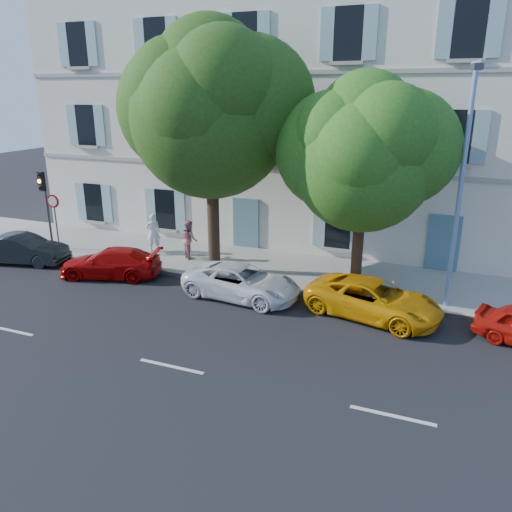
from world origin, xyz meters
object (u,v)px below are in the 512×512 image
at_px(car_yellow_supercar, 373,299).
at_px(tree_right, 363,161).
at_px(car_white_coupe, 242,282).
at_px(pedestrian_b, 189,239).
at_px(road_sign, 54,211).
at_px(car_dark_sedan, 23,249).
at_px(tree_left, 211,118).
at_px(pedestrian_a, 153,232).
at_px(street_lamp, 462,177).
at_px(car_red_coupe, 111,263).
at_px(traffic_light, 44,194).

xyz_separation_m(car_yellow_supercar, tree_right, (-0.90, 1.53, 4.36)).
bearing_deg(car_white_coupe, pedestrian_b, 57.12).
bearing_deg(road_sign, car_dark_sedan, -107.62).
distance_m(car_white_coupe, tree_left, 6.34).
distance_m(car_yellow_supercar, pedestrian_b, 9.04).
height_order(tree_left, pedestrian_a, tree_left).
xyz_separation_m(car_yellow_supercar, pedestrian_b, (-8.57, 2.86, 0.38)).
relative_size(street_lamp, pedestrian_a, 4.50).
relative_size(car_dark_sedan, tree_left, 0.41).
relative_size(car_red_coupe, car_yellow_supercar, 0.90).
bearing_deg(car_red_coupe, pedestrian_b, 129.81).
xyz_separation_m(road_sign, pedestrian_b, (6.18, 1.37, -1.07)).
bearing_deg(pedestrian_a, street_lamp, 135.11).
xyz_separation_m(tree_right, street_lamp, (3.18, -0.14, -0.33)).
distance_m(car_white_coupe, car_yellow_supercar, 4.76).
bearing_deg(tree_left, road_sign, -177.64).
bearing_deg(road_sign, car_yellow_supercar, -5.79).
xyz_separation_m(car_yellow_supercar, traffic_light, (-15.33, 1.60, 2.16)).
relative_size(pedestrian_a, pedestrian_b, 1.03).
distance_m(car_dark_sedan, tree_right, 15.10).
xyz_separation_m(car_red_coupe, tree_right, (9.70, 1.63, 4.40)).
bearing_deg(pedestrian_a, pedestrian_b, 135.40).
bearing_deg(car_yellow_supercar, street_lamp, -45.26).
distance_m(car_white_coupe, road_sign, 10.22).
bearing_deg(street_lamp, pedestrian_a, 172.29).
bearing_deg(pedestrian_b, tree_right, -149.10).
bearing_deg(car_dark_sedan, street_lamp, -97.44).
bearing_deg(car_yellow_supercar, car_dark_sedan, 103.92).
height_order(car_yellow_supercar, pedestrian_b, pedestrian_b).
xyz_separation_m(car_white_coupe, street_lamp, (7.04, 1.50, 4.05)).
bearing_deg(tree_right, pedestrian_a, 170.62).
bearing_deg(road_sign, pedestrian_a, 21.50).
bearing_deg(pedestrian_a, tree_left, 123.73).
distance_m(tree_right, traffic_light, 14.60).
height_order(car_dark_sedan, car_yellow_supercar, car_dark_sedan).
bearing_deg(car_red_coupe, pedestrian_a, 164.29).
height_order(car_dark_sedan, road_sign, road_sign).
bearing_deg(tree_left, car_yellow_supercar, -14.95).
xyz_separation_m(traffic_light, pedestrian_a, (4.73, 1.53, -1.76)).
distance_m(car_white_coupe, pedestrian_b, 4.85).
bearing_deg(pedestrian_a, tree_right, 133.45).
xyz_separation_m(car_white_coupe, tree_right, (3.86, 1.64, 4.38)).
height_order(road_sign, pedestrian_a, road_sign).
bearing_deg(car_yellow_supercar, car_white_coupe, 104.79).
xyz_separation_m(car_red_coupe, tree_left, (3.78, 1.92, 5.68)).
bearing_deg(tree_right, tree_left, 177.15).
height_order(car_dark_sedan, pedestrian_a, pedestrian_a).
xyz_separation_m(street_lamp, pedestrian_a, (-12.88, 1.74, -3.63)).
height_order(car_red_coupe, road_sign, road_sign).
bearing_deg(car_yellow_supercar, tree_right, 44.04).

